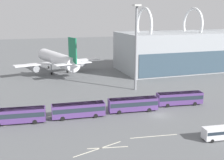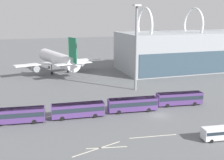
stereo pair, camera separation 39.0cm
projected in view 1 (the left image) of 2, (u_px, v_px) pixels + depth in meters
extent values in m
plane|color=slate|center=(159.00, 115.00, 65.79)|extent=(440.00, 440.00, 0.00)
torus|color=white|center=(144.00, 25.00, 110.39)|extent=(1.10, 14.21, 14.21)
torus|color=white|center=(193.00, 25.00, 117.12)|extent=(1.10, 14.21, 14.21)
cylinder|color=white|center=(57.00, 59.00, 111.09)|extent=(12.59, 31.95, 5.16)
sphere|color=white|center=(44.00, 54.00, 124.13)|extent=(5.06, 5.06, 5.06)
cone|color=white|center=(74.00, 65.00, 98.06)|extent=(6.42, 7.92, 4.90)
cube|color=white|center=(59.00, 62.00, 109.71)|extent=(34.50, 12.25, 0.35)
cylinder|color=gray|center=(35.00, 68.00, 105.07)|extent=(3.37, 4.32, 2.53)
cylinder|color=gray|center=(82.00, 64.00, 115.06)|extent=(3.37, 4.32, 2.53)
cube|color=#19724C|center=(73.00, 50.00, 97.50)|extent=(1.86, 6.05, 8.77)
cube|color=white|center=(73.00, 63.00, 98.57)|extent=(13.79, 6.32, 0.28)
cylinder|color=gray|center=(48.00, 62.00, 120.48)|extent=(0.36, 0.36, 4.50)
cylinder|color=black|center=(49.00, 67.00, 121.00)|extent=(0.70, 1.18, 1.10)
cylinder|color=gray|center=(51.00, 68.00, 108.41)|extent=(0.36, 0.36, 4.50)
cylinder|color=black|center=(51.00, 73.00, 108.94)|extent=(0.70, 1.18, 1.10)
cylinder|color=gray|center=(67.00, 66.00, 111.88)|extent=(0.36, 0.36, 4.50)
cylinder|color=black|center=(67.00, 71.00, 112.40)|extent=(0.70, 1.18, 1.10)
cylinder|color=silver|center=(185.00, 54.00, 128.23)|extent=(32.66, 7.70, 5.47)
sphere|color=silver|center=(154.00, 56.00, 122.29)|extent=(5.36, 5.36, 5.36)
cone|color=silver|center=(213.00, 52.00, 134.17)|extent=(7.45, 5.68, 5.20)
cube|color=silver|center=(188.00, 55.00, 129.18)|extent=(6.66, 41.08, 0.35)
cylinder|color=gray|center=(205.00, 63.00, 119.23)|extent=(3.20, 2.88, 2.67)
cylinder|color=gray|center=(174.00, 56.00, 139.86)|extent=(3.20, 2.88, 2.67)
cube|color=#1E4799|center=(213.00, 42.00, 132.84)|extent=(5.20, 0.76, 7.40)
cube|color=silver|center=(212.00, 51.00, 133.76)|extent=(4.18, 14.41, 0.28)
cylinder|color=gray|center=(165.00, 61.00, 124.86)|extent=(0.36, 0.36, 4.20)
cylinder|color=black|center=(164.00, 65.00, 125.34)|extent=(1.13, 0.53, 1.10)
cylinder|color=gray|center=(193.00, 60.00, 126.37)|extent=(0.36, 0.36, 4.20)
cylinder|color=black|center=(193.00, 65.00, 126.85)|extent=(1.13, 0.53, 1.10)
cylinder|color=gray|center=(184.00, 58.00, 132.77)|extent=(0.36, 0.36, 4.20)
cylinder|color=black|center=(183.00, 62.00, 133.26)|extent=(1.13, 0.53, 1.10)
cube|color=#56387A|center=(17.00, 115.00, 60.45)|extent=(12.26, 4.05, 2.93)
cube|color=#232D38|center=(17.00, 114.00, 60.38)|extent=(12.02, 4.05, 1.03)
cube|color=silver|center=(16.00, 109.00, 60.12)|extent=(11.89, 3.92, 0.12)
cylinder|color=black|center=(36.00, 118.00, 62.67)|extent=(1.03, 0.41, 1.00)
cylinder|color=black|center=(35.00, 122.00, 60.31)|extent=(1.03, 0.41, 1.00)
cylinder|color=black|center=(0.00, 120.00, 61.21)|extent=(1.03, 0.41, 1.00)
cube|color=#56387A|center=(79.00, 110.00, 63.92)|extent=(12.20, 3.58, 2.93)
cube|color=#232D38|center=(79.00, 109.00, 63.85)|extent=(11.96, 3.59, 1.03)
cube|color=silver|center=(78.00, 104.00, 63.59)|extent=(11.83, 3.47, 0.12)
cylinder|color=black|center=(94.00, 112.00, 66.27)|extent=(1.02, 0.37, 1.00)
cylinder|color=black|center=(96.00, 116.00, 63.93)|extent=(1.02, 0.37, 1.00)
cylinder|color=black|center=(62.00, 115.00, 64.53)|extent=(1.02, 0.37, 1.00)
cylinder|color=black|center=(63.00, 119.00, 62.19)|extent=(1.02, 0.37, 1.00)
cube|color=#56387A|center=(133.00, 104.00, 67.87)|extent=(12.24, 3.89, 2.93)
cube|color=#232D38|center=(133.00, 103.00, 67.80)|extent=(12.00, 3.90, 1.03)
cube|color=silver|center=(133.00, 99.00, 67.55)|extent=(11.87, 3.78, 0.12)
cylinder|color=black|center=(146.00, 107.00, 70.13)|extent=(1.03, 0.40, 1.00)
cylinder|color=black|center=(149.00, 110.00, 67.78)|extent=(1.03, 0.40, 1.00)
cylinder|color=black|center=(117.00, 109.00, 68.58)|extent=(1.03, 0.40, 1.00)
cylinder|color=black|center=(119.00, 112.00, 66.24)|extent=(1.03, 0.40, 1.00)
cube|color=#56387A|center=(180.00, 98.00, 72.66)|extent=(12.27, 4.14, 2.93)
cube|color=#232D38|center=(180.00, 97.00, 72.60)|extent=(12.03, 4.14, 1.03)
cube|color=silver|center=(180.00, 93.00, 72.34)|extent=(11.90, 4.02, 0.12)
cylinder|color=black|center=(190.00, 101.00, 74.85)|extent=(1.03, 0.42, 1.00)
cylinder|color=black|center=(195.00, 104.00, 72.49)|extent=(1.03, 0.42, 1.00)
cylinder|color=black|center=(164.00, 102.00, 73.46)|extent=(1.03, 0.42, 1.00)
cylinder|color=black|center=(168.00, 105.00, 71.10)|extent=(1.03, 0.42, 1.00)
cube|color=silver|center=(218.00, 133.00, 52.74)|extent=(5.96, 2.81, 2.16)
cube|color=#232D38|center=(218.00, 131.00, 52.66)|extent=(5.79, 2.81, 0.65)
cylinder|color=black|center=(212.00, 141.00, 51.67)|extent=(0.72, 0.30, 0.70)
cylinder|color=black|center=(206.00, 136.00, 53.63)|extent=(0.72, 0.30, 0.70)
cylinder|color=black|center=(222.00, 135.00, 54.29)|extent=(0.72, 0.30, 0.70)
cylinder|color=gray|center=(136.00, 49.00, 84.72)|extent=(0.71, 0.71, 25.33)
cube|color=silver|center=(137.00, 5.00, 81.73)|extent=(2.12, 2.12, 0.53)
cube|color=silver|center=(108.00, 148.00, 49.85)|extent=(7.27, 1.66, 0.01)
cube|color=silver|center=(98.00, 149.00, 49.36)|extent=(9.57, 3.31, 0.01)
cube|color=silver|center=(154.00, 136.00, 54.46)|extent=(9.44, 1.46, 0.01)
cube|color=silver|center=(30.00, 121.00, 62.45)|extent=(11.22, 3.47, 0.01)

